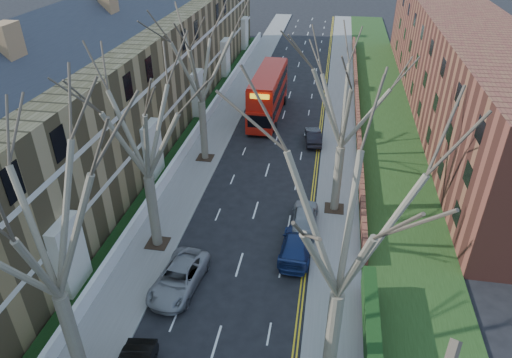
% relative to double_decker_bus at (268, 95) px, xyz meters
% --- Properties ---
extents(pavement_left, '(3.00, 102.00, 0.12)m').
position_rel_double_decker_bus_xyz_m(pavement_left, '(-4.37, 0.64, -2.25)').
color(pavement_left, slate).
rests_on(pavement_left, ground).
extents(pavement_right, '(3.00, 102.00, 0.12)m').
position_rel_double_decker_bus_xyz_m(pavement_right, '(7.63, 0.64, -2.25)').
color(pavement_right, slate).
rests_on(pavement_right, ground).
extents(terrace_left, '(9.70, 78.00, 13.60)m').
position_rel_double_decker_bus_xyz_m(terrace_left, '(-12.01, -7.36, 3.22)').
color(terrace_left, olive).
rests_on(terrace_left, ground).
extents(flats_right, '(13.97, 54.00, 10.00)m').
position_rel_double_decker_bus_xyz_m(flats_right, '(19.10, 4.64, 2.67)').
color(flats_right, brown).
rests_on(flats_right, ground).
extents(front_wall_left, '(0.30, 78.00, 1.00)m').
position_rel_double_decker_bus_xyz_m(front_wall_left, '(-6.02, -7.36, -1.69)').
color(front_wall_left, white).
rests_on(front_wall_left, ground).
extents(grass_verge_right, '(6.00, 102.00, 0.06)m').
position_rel_double_decker_bus_xyz_m(grass_verge_right, '(12.13, 0.64, -2.16)').
color(grass_verge_right, '#1E3613').
rests_on(grass_verge_right, ground).
extents(tree_left_mid, '(10.50, 10.50, 14.71)m').
position_rel_double_decker_bus_xyz_m(tree_left_mid, '(-4.07, -32.36, 7.25)').
color(tree_left_mid, '#6C614D').
rests_on(tree_left_mid, ground).
extents(tree_left_far, '(10.15, 10.15, 14.22)m').
position_rel_double_decker_bus_xyz_m(tree_left_far, '(-4.07, -22.36, 6.93)').
color(tree_left_far, '#6C614D').
rests_on(tree_left_far, ground).
extents(tree_left_dist, '(10.50, 10.50, 14.71)m').
position_rel_double_decker_bus_xyz_m(tree_left_dist, '(-4.07, -10.36, 7.25)').
color(tree_left_dist, '#6C614D').
rests_on(tree_left_dist, ground).
extents(tree_right_mid, '(10.50, 10.50, 14.71)m').
position_rel_double_decker_bus_xyz_m(tree_right_mid, '(7.33, -30.36, 7.25)').
color(tree_right_mid, '#6C614D').
rests_on(tree_right_mid, ground).
extents(tree_right_far, '(10.15, 10.15, 14.22)m').
position_rel_double_decker_bus_xyz_m(tree_right_far, '(7.33, -16.36, 6.93)').
color(tree_right_far, '#6C614D').
rests_on(tree_right_far, ground).
extents(double_decker_bus, '(3.00, 11.27, 4.69)m').
position_rel_double_decker_bus_xyz_m(double_decker_bus, '(0.00, 0.00, 0.00)').
color(double_decker_bus, '#B4170C').
rests_on(double_decker_bus, ground).
extents(car_left_far, '(2.86, 5.26, 1.40)m').
position_rel_double_decker_bus_xyz_m(car_left_far, '(-1.44, -25.83, -1.61)').
color(car_left_far, gray).
rests_on(car_left_far, ground).
extents(car_right_near, '(2.17, 4.92, 1.41)m').
position_rel_double_decker_bus_xyz_m(car_right_near, '(5.04, -21.72, -1.61)').
color(car_right_near, navy).
rests_on(car_right_near, ground).
extents(car_right_mid, '(1.88, 4.50, 1.52)m').
position_rel_double_decker_bus_xyz_m(car_right_mid, '(5.32, -18.69, -1.55)').
color(car_right_mid, gray).
rests_on(car_right_mid, ground).
extents(car_right_far, '(1.85, 4.06, 1.29)m').
position_rel_double_decker_bus_xyz_m(car_right_far, '(5.10, -5.49, -1.66)').
color(car_right_far, black).
rests_on(car_right_far, ground).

